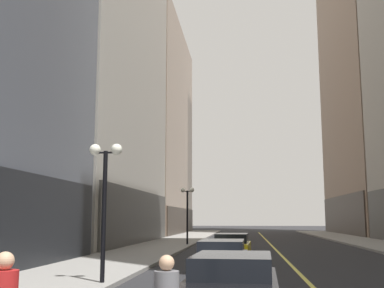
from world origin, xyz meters
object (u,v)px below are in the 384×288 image
Objects in this scene: car_grey at (222,258)px; car_yellow at (232,246)px; street_lamp_left_far at (187,203)px; street_lamp_left_near at (105,181)px; car_black at (232,284)px.

car_grey is 7.55m from car_yellow.
street_lamp_left_far is at bearing 100.38° from car_grey.
street_lamp_left_near is at bearing -110.17° from car_yellow.
street_lamp_left_near reaches higher than car_yellow.
car_yellow is 0.95× the size of street_lamp_left_near.
car_grey is 5.02m from street_lamp_left_near.
car_grey and car_yellow have the same top height.
car_yellow is (-0.39, 14.30, -0.00)m from car_black.
car_black is 6.77m from car_grey.
car_grey is 1.03× the size of street_lamp_left_far.
car_grey is (-0.54, 6.75, -0.00)m from car_black.
street_lamp_left_far is at bearing 107.42° from car_yellow.
street_lamp_left_near is at bearing 133.90° from car_black.
car_grey is at bearing -91.17° from car_yellow.
car_yellow is at bearing 69.83° from street_lamp_left_near.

